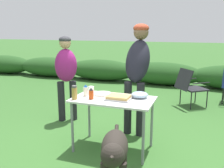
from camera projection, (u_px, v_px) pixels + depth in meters
ground_plane at (113, 149)px, 3.54m from camera, size 60.00×60.00×0.00m
shrub_hedge at (162, 73)px, 7.57m from camera, size 14.40×0.90×0.68m
folding_table at (113, 104)px, 3.40m from camera, size 1.10×0.64×0.74m
food_tray at (119, 98)px, 3.33m from camera, size 0.33×0.27×0.06m
plate_stack at (103, 94)px, 3.56m from camera, size 0.25×0.25×0.03m
mixing_bowl at (140, 95)px, 3.41m from camera, size 0.23×0.23×0.09m
paper_cup_stack at (91, 90)px, 3.63m from camera, size 0.08×0.08×0.11m
hot_sauce_bottle at (91, 94)px, 3.34m from camera, size 0.07×0.07×0.15m
mayo_bottle at (86, 90)px, 3.50m from camera, size 0.07×0.07×0.17m
spice_jar at (74, 93)px, 3.33m from camera, size 0.07×0.07×0.19m
standing_person_in_dark_puffer at (137, 66)px, 3.91m from camera, size 0.43×0.54×1.75m
standing_person_with_beanie at (66, 70)px, 4.46m from camera, size 0.48×0.46×1.54m
dog at (114, 152)px, 2.42m from camera, size 0.42×0.93×0.72m
camp_chair_green_behind_table at (190, 85)px, 5.39m from camera, size 0.75×0.73×0.83m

